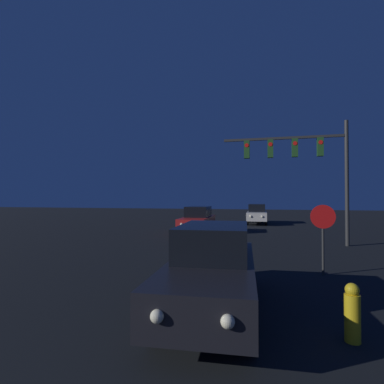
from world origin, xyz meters
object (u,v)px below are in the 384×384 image
(car_far, at_px, (257,214))
(traffic_signal_mast, at_px, (304,158))
(car_mid, at_px, (198,220))
(stop_sign, at_px, (323,226))
(car_near, at_px, (213,266))
(fire_hydrant, at_px, (352,313))

(car_far, distance_m, traffic_signal_mast, 12.07)
(car_far, relative_size, traffic_signal_mast, 0.82)
(car_mid, relative_size, stop_sign, 2.37)
(car_near, bearing_deg, fire_hydrant, 156.75)
(fire_hydrant, bearing_deg, car_near, 160.41)
(car_near, bearing_deg, car_far, -94.47)
(car_near, relative_size, fire_hydrant, 5.34)
(stop_sign, bearing_deg, fire_hydrant, -94.18)
(car_mid, bearing_deg, car_near, 102.38)
(car_mid, distance_m, stop_sign, 10.85)
(car_mid, bearing_deg, car_far, -114.71)
(traffic_signal_mast, height_order, fire_hydrant, traffic_signal_mast)
(car_near, bearing_deg, car_mid, -79.50)
(stop_sign, bearing_deg, car_mid, 122.80)
(car_near, distance_m, car_far, 20.74)
(car_near, relative_size, stop_sign, 2.39)
(car_near, height_order, traffic_signal_mast, traffic_signal_mast)
(car_mid, distance_m, car_far, 8.88)
(car_near, relative_size, car_far, 1.01)
(car_near, distance_m, traffic_signal_mast, 10.41)
(car_far, distance_m, fire_hydrant, 21.69)
(car_mid, distance_m, traffic_signal_mast, 7.59)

